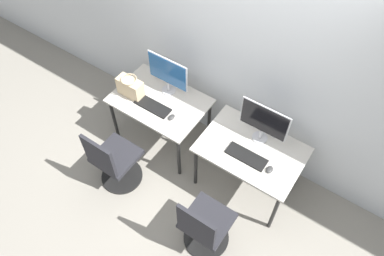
% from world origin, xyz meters
% --- Properties ---
extents(ground_plane, '(20.00, 20.00, 0.00)m').
position_xyz_m(ground_plane, '(0.00, 0.00, 0.00)').
color(ground_plane, gray).
extents(wall_back, '(12.00, 0.05, 2.80)m').
position_xyz_m(wall_back, '(0.00, 0.85, 1.40)').
color(wall_back, '#B7BCC1').
rests_on(wall_back, ground_plane).
extents(desk_left, '(1.06, 0.73, 0.71)m').
position_xyz_m(desk_left, '(-0.59, 0.36, 0.63)').
color(desk_left, '#BCB7AD').
rests_on(desk_left, ground_plane).
extents(monitor_left, '(0.51, 0.16, 0.48)m').
position_xyz_m(monitor_left, '(-0.59, 0.54, 0.98)').
color(monitor_left, '#B2B2B7').
rests_on(monitor_left, desk_left).
extents(keyboard_left, '(0.42, 0.16, 0.02)m').
position_xyz_m(keyboard_left, '(-0.59, 0.24, 0.72)').
color(keyboard_left, black).
rests_on(keyboard_left, desk_left).
extents(mouse_left, '(0.06, 0.09, 0.03)m').
position_xyz_m(mouse_left, '(-0.32, 0.23, 0.72)').
color(mouse_left, '#333333').
rests_on(mouse_left, desk_left).
extents(office_chair_left, '(0.48, 0.48, 0.91)m').
position_xyz_m(office_chair_left, '(-0.64, -0.43, 0.38)').
color(office_chair_left, black).
rests_on(office_chair_left, ground_plane).
extents(desk_right, '(1.06, 0.73, 0.71)m').
position_xyz_m(desk_right, '(0.59, 0.36, 0.63)').
color(desk_right, '#BCB7AD').
rests_on(desk_right, ground_plane).
extents(monitor_right, '(0.51, 0.16, 0.48)m').
position_xyz_m(monitor_right, '(0.59, 0.53, 0.98)').
color(monitor_right, '#B2B2B7').
rests_on(monitor_right, desk_right).
extents(keyboard_right, '(0.42, 0.16, 0.02)m').
position_xyz_m(keyboard_right, '(0.59, 0.25, 0.72)').
color(keyboard_right, black).
rests_on(keyboard_right, desk_right).
extents(mouse_right, '(0.06, 0.09, 0.03)m').
position_xyz_m(mouse_right, '(0.85, 0.23, 0.72)').
color(mouse_right, '#333333').
rests_on(mouse_right, desk_right).
extents(office_chair_right, '(0.48, 0.48, 0.91)m').
position_xyz_m(office_chair_right, '(0.58, -0.50, 0.38)').
color(office_chair_right, black).
rests_on(office_chair_right, ground_plane).
extents(handbag, '(0.30, 0.18, 0.25)m').
position_xyz_m(handbag, '(-0.91, 0.25, 0.82)').
color(handbag, tan).
rests_on(handbag, desk_left).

